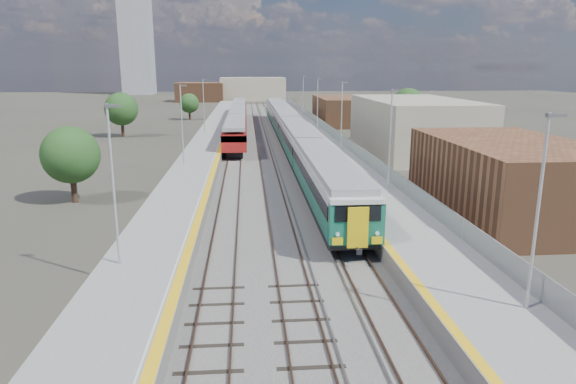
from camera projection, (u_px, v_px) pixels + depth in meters
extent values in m
plane|color=#47443A|center=(279.00, 148.00, 66.05)|extent=(320.00, 320.00, 0.00)
cube|color=#565451|center=(261.00, 145.00, 68.29)|extent=(10.50, 155.00, 0.06)
cube|color=#4C3323|center=(282.00, 141.00, 70.92)|extent=(0.07, 160.00, 0.14)
cube|color=#4C3323|center=(293.00, 141.00, 71.04)|extent=(0.07, 160.00, 0.14)
cube|color=#4C3323|center=(257.00, 142.00, 70.65)|extent=(0.07, 160.00, 0.14)
cube|color=#4C3323|center=(267.00, 142.00, 70.77)|extent=(0.07, 160.00, 0.14)
cube|color=#4C3323|center=(231.00, 142.00, 70.38)|extent=(0.07, 160.00, 0.14)
cube|color=#4C3323|center=(242.00, 142.00, 70.49)|extent=(0.07, 160.00, 0.14)
cube|color=gray|center=(280.00, 141.00, 70.90)|extent=(0.08, 160.00, 0.10)
cube|color=gray|center=(270.00, 142.00, 70.79)|extent=(0.08, 160.00, 0.10)
cube|color=slate|center=(317.00, 141.00, 68.76)|extent=(4.70, 155.00, 1.00)
cube|color=gray|center=(317.00, 137.00, 68.64)|extent=(4.70, 155.00, 0.03)
cube|color=yellow|center=(301.00, 137.00, 68.47)|extent=(0.40, 155.00, 0.01)
cube|color=gray|center=(333.00, 132.00, 68.67)|extent=(0.06, 155.00, 1.20)
cylinder|color=#9EA0A3|center=(537.00, 215.00, 18.94)|extent=(0.12, 0.12, 7.50)
cube|color=#4C4C4F|center=(556.00, 115.00, 18.10)|extent=(0.70, 0.18, 0.14)
cylinder|color=#9EA0A3|center=(390.00, 140.00, 38.31)|extent=(0.12, 0.12, 7.50)
cube|color=#4C4C4F|center=(396.00, 91.00, 37.47)|extent=(0.70, 0.18, 0.14)
cylinder|color=#9EA0A3|center=(342.00, 116.00, 57.68)|extent=(0.12, 0.12, 7.50)
cube|color=#4C4C4F|center=(345.00, 83.00, 56.84)|extent=(0.70, 0.18, 0.14)
cylinder|color=#9EA0A3|center=(318.00, 104.00, 77.05)|extent=(0.12, 0.12, 7.50)
cube|color=#4C4C4F|center=(320.00, 79.00, 76.21)|extent=(0.70, 0.18, 0.14)
cylinder|color=#9EA0A3|center=(303.00, 96.00, 96.43)|extent=(0.12, 0.12, 7.50)
cube|color=#4C4C4F|center=(305.00, 77.00, 95.58)|extent=(0.70, 0.18, 0.14)
cube|color=slate|center=(209.00, 142.00, 67.65)|extent=(4.30, 155.00, 1.00)
cube|color=gray|center=(209.00, 138.00, 67.53)|extent=(4.30, 155.00, 0.03)
cube|color=yellow|center=(224.00, 138.00, 67.67)|extent=(0.45, 155.00, 0.01)
cube|color=silver|center=(221.00, 138.00, 67.65)|extent=(0.08, 155.00, 0.01)
cylinder|color=#9EA0A3|center=(113.00, 186.00, 23.45)|extent=(0.12, 0.12, 7.50)
cube|color=#4C4C4F|center=(112.00, 106.00, 22.61)|extent=(0.70, 0.18, 0.14)
cylinder|color=#9EA0A3|center=(182.00, 125.00, 48.63)|extent=(0.12, 0.12, 7.50)
cube|color=#4C4C4F|center=(183.00, 86.00, 47.79)|extent=(0.70, 0.18, 0.14)
cylinder|color=#9EA0A3|center=(204.00, 105.00, 73.82)|extent=(0.12, 0.12, 7.50)
cube|color=#4C4C4F|center=(205.00, 79.00, 72.97)|extent=(0.70, 0.18, 0.14)
cube|color=brown|center=(509.00, 178.00, 35.52)|extent=(9.00, 16.00, 5.20)
cube|color=#9D977E|center=(414.00, 126.00, 61.69)|extent=(11.00, 22.00, 6.40)
cube|color=brown|center=(340.00, 111.00, 93.61)|extent=(8.00, 18.00, 4.80)
cube|color=#9D977E|center=(253.00, 89.00, 161.92)|extent=(20.00, 14.00, 7.00)
cube|color=brown|center=(200.00, 92.00, 156.01)|extent=(14.00, 12.00, 5.60)
cube|color=gray|center=(137.00, 40.00, 193.43)|extent=(11.00, 11.00, 40.00)
cube|color=black|center=(326.00, 199.00, 36.78)|extent=(2.80, 20.10, 0.47)
cube|color=#105640|center=(326.00, 187.00, 36.58)|extent=(2.91, 20.10, 1.18)
cube|color=black|center=(326.00, 175.00, 36.37)|extent=(2.97, 20.10, 0.80)
cube|color=silver|center=(326.00, 166.00, 36.21)|extent=(2.91, 20.10, 0.49)
cube|color=gray|center=(326.00, 160.00, 36.11)|extent=(2.58, 20.10, 0.41)
cube|color=black|center=(298.00, 152.00, 56.74)|extent=(2.80, 20.10, 0.47)
cube|color=#105640|center=(298.00, 145.00, 56.54)|extent=(2.91, 20.10, 1.18)
cube|color=black|center=(298.00, 137.00, 56.32)|extent=(2.97, 20.10, 0.80)
cube|color=silver|center=(298.00, 131.00, 56.17)|extent=(2.91, 20.10, 0.49)
cube|color=gray|center=(298.00, 127.00, 56.07)|extent=(2.58, 20.10, 0.41)
cube|color=black|center=(284.00, 130.00, 76.69)|extent=(2.80, 20.10, 0.47)
cube|color=#105640|center=(284.00, 125.00, 76.50)|extent=(2.91, 20.10, 1.18)
cube|color=black|center=(284.00, 119.00, 76.28)|extent=(2.97, 20.10, 0.80)
cube|color=silver|center=(284.00, 114.00, 76.13)|extent=(2.91, 20.10, 0.49)
cube|color=gray|center=(284.00, 111.00, 76.02)|extent=(2.58, 20.10, 0.41)
cube|color=black|center=(276.00, 117.00, 96.65)|extent=(2.80, 20.10, 0.47)
cube|color=#105640|center=(276.00, 113.00, 96.45)|extent=(2.91, 20.10, 1.18)
cube|color=black|center=(276.00, 108.00, 96.23)|extent=(2.97, 20.10, 0.80)
cube|color=silver|center=(276.00, 105.00, 96.08)|extent=(2.91, 20.10, 0.49)
cube|color=gray|center=(276.00, 102.00, 95.98)|extent=(2.58, 20.10, 0.41)
cube|color=#105640|center=(356.00, 224.00, 26.48)|extent=(2.89, 0.62, 2.17)
cube|color=black|center=(358.00, 214.00, 26.03)|extent=(2.37, 0.06, 0.82)
cube|color=gold|center=(358.00, 228.00, 26.14)|extent=(1.08, 0.10, 2.17)
cube|color=black|center=(236.00, 145.00, 64.94)|extent=(1.87, 15.90, 0.65)
cube|color=maroon|center=(236.00, 133.00, 64.57)|extent=(2.76, 18.71, 1.97)
cube|color=black|center=(235.00, 129.00, 64.46)|extent=(2.82, 18.71, 0.69)
cube|color=gray|center=(235.00, 121.00, 64.22)|extent=(2.46, 18.71, 0.39)
cube|color=black|center=(238.00, 128.00, 83.55)|extent=(1.87, 15.90, 0.65)
cube|color=maroon|center=(238.00, 118.00, 83.18)|extent=(2.76, 18.71, 1.97)
cube|color=black|center=(238.00, 115.00, 83.06)|extent=(2.82, 18.71, 0.69)
cube|color=gray|center=(238.00, 109.00, 82.83)|extent=(2.46, 18.71, 0.39)
cube|color=black|center=(239.00, 117.00, 102.16)|extent=(1.87, 15.90, 0.65)
cube|color=maroon|center=(239.00, 109.00, 101.79)|extent=(2.76, 18.71, 1.97)
cube|color=black|center=(239.00, 107.00, 101.67)|extent=(2.82, 18.71, 0.69)
cube|color=gray|center=(239.00, 102.00, 101.44)|extent=(2.46, 18.71, 0.39)
cylinder|color=#382619|center=(74.00, 189.00, 39.08)|extent=(0.44, 0.44, 2.04)
sphere|color=#224119|center=(71.00, 155.00, 38.45)|extent=(4.30, 4.30, 4.30)
cylinder|color=#382619|center=(123.00, 129.00, 75.99)|extent=(0.44, 0.44, 2.29)
sphere|color=#224119|center=(121.00, 109.00, 75.29)|extent=(4.83, 4.83, 4.83)
cylinder|color=#382619|center=(190.00, 115.00, 100.99)|extent=(0.44, 0.44, 1.80)
sphere|color=#224119|center=(189.00, 103.00, 100.43)|extent=(3.79, 3.79, 3.79)
cylinder|color=#382619|center=(407.00, 125.00, 81.59)|extent=(0.44, 0.44, 2.43)
sphere|color=#224119|center=(408.00, 104.00, 80.84)|extent=(5.13, 5.13, 5.13)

